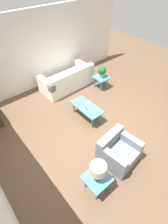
% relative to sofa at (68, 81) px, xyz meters
% --- Properties ---
extents(ground_plane, '(14.00, 14.00, 0.00)m').
position_rel_sofa_xyz_m(ground_plane, '(-2.18, 0.53, -0.30)').
color(ground_plane, brown).
extents(wall_right, '(0.12, 7.20, 2.70)m').
position_rel_sofa_xyz_m(wall_right, '(0.88, 0.53, 1.05)').
color(wall_right, white).
rests_on(wall_right, ground_plane).
extents(sofa, '(0.99, 2.03, 0.81)m').
position_rel_sofa_xyz_m(sofa, '(0.00, 0.00, 0.00)').
color(sofa, white).
rests_on(sofa, ground_plane).
extents(armchair, '(0.91, 0.95, 0.73)m').
position_rel_sofa_xyz_m(armchair, '(-3.39, 0.96, -0.00)').
color(armchair, slate).
rests_on(armchair, ground_plane).
extents(coffee_table, '(1.07, 0.50, 0.45)m').
position_rel_sofa_xyz_m(coffee_table, '(-1.74, 0.55, 0.09)').
color(coffee_table, teal).
rests_on(coffee_table, ground_plane).
extents(side_table_plant, '(0.52, 0.52, 0.46)m').
position_rel_sofa_xyz_m(side_table_plant, '(-0.83, -0.99, 0.09)').
color(side_table_plant, teal).
rests_on(side_table_plant, ground_plane).
extents(side_table_lamp, '(0.52, 0.52, 0.46)m').
position_rel_sofa_xyz_m(side_table_lamp, '(-3.62, 1.89, 0.09)').
color(side_table_lamp, teal).
rests_on(side_table_lamp, ground_plane).
extents(potted_plant, '(0.31, 0.31, 0.43)m').
position_rel_sofa_xyz_m(potted_plant, '(-0.83, -0.99, 0.41)').
color(potted_plant, '#B2ADA3').
rests_on(potted_plant, side_table_plant).
extents(table_lamp, '(0.33, 0.33, 0.49)m').
position_rel_sofa_xyz_m(table_lamp, '(-3.62, 1.89, 0.51)').
color(table_lamp, '#333333').
rests_on(table_lamp, side_table_lamp).
extents(remote_control, '(0.16, 0.10, 0.02)m').
position_rel_sofa_xyz_m(remote_control, '(-1.81, 0.61, 0.15)').
color(remote_control, '#4C4C51').
rests_on(remote_control, coffee_table).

